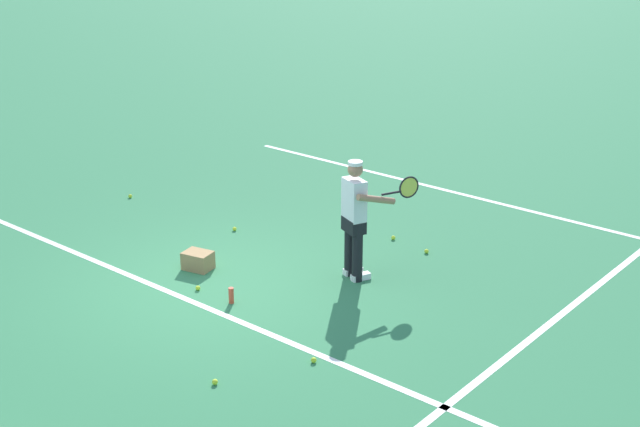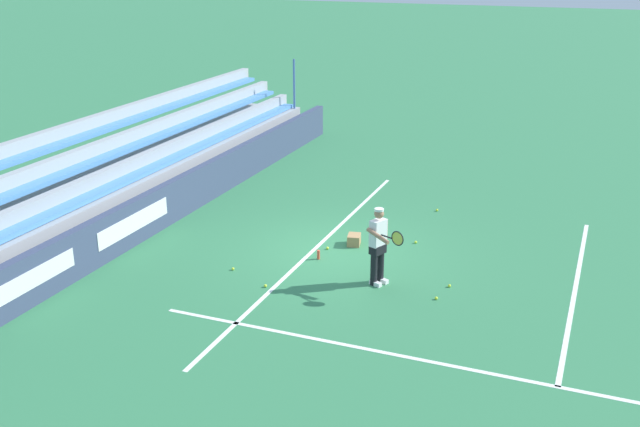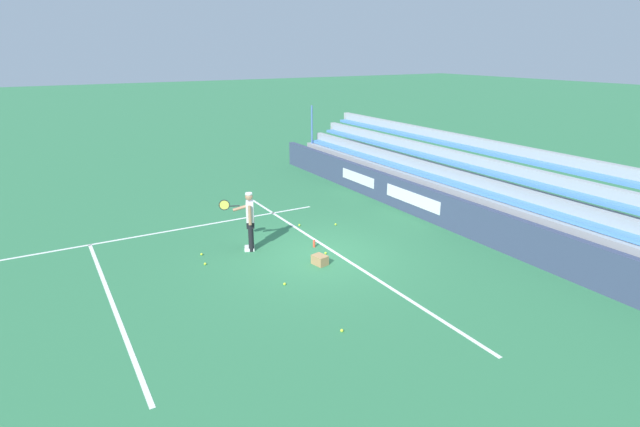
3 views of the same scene
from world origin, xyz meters
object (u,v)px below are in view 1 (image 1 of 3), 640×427
Objects in this scene: tennis_ball_by_box at (130,196)px; tennis_ball_on_baseline at (198,288)px; tennis_ball_far_right at (314,360)px; tennis_ball_near_player at (215,382)px; ball_box_cardboard at (198,260)px; tennis_player at (356,218)px; tennis_ball_toward_net at (393,238)px; tennis_ball_stray_back at (235,229)px; tennis_ball_midcourt at (427,251)px; water_bottle at (231,295)px.

tennis_ball_on_baseline is at bearing -26.16° from tennis_ball_by_box.
tennis_ball_near_player is (-0.54, -1.07, 0.00)m from tennis_ball_far_right.
ball_box_cardboard is 3.14m from tennis_ball_far_right.
tennis_ball_toward_net is (-0.39, 1.49, -0.86)m from tennis_player.
tennis_ball_midcourt is (2.86, 1.20, 0.00)m from tennis_ball_stray_back.
tennis_ball_stray_back is 2.52m from tennis_ball_by_box.
tennis_ball_far_right and tennis_ball_by_box have the same top height.
ball_box_cardboard reaches higher than tennis_ball_stray_back.
tennis_ball_toward_net is at bearing 60.58° from ball_box_cardboard.
tennis_ball_near_player is at bearing -87.09° from tennis_ball_midcourt.
tennis_ball_toward_net is at bearing 170.10° from tennis_ball_midcourt.
water_bottle is at bearing 129.92° from tennis_ball_near_player.
tennis_ball_toward_net is at bearing 16.46° from tennis_ball_by_box.
tennis_player reaches higher than tennis_ball_near_player.
tennis_ball_near_player is at bearing -78.88° from tennis_ball_toward_net.
tennis_ball_on_baseline is at bearing -58.18° from tennis_ball_stray_back.
ball_box_cardboard is 6.06× the size of tennis_ball_on_baseline.
tennis_ball_toward_net is (4.68, 1.38, 0.00)m from tennis_ball_by_box.
tennis_ball_by_box is at bearing 157.38° from ball_box_cardboard.
tennis_ball_by_box is 4.88m from tennis_ball_toward_net.
tennis_player reaches higher than tennis_ball_far_right.
tennis_ball_stray_back is 1.00× the size of tennis_ball_toward_net.
ball_box_cardboard reaches higher than tennis_ball_toward_net.
tennis_player reaches higher than tennis_ball_by_box.
ball_box_cardboard is 6.06× the size of tennis_ball_midcourt.
tennis_ball_far_right is 1.90m from water_bottle.
tennis_player is 2.57m from tennis_ball_far_right.
tennis_ball_on_baseline is 1.00× the size of tennis_ball_far_right.
tennis_ball_stray_back is at bearing 176.22° from tennis_player.
tennis_ball_stray_back is 1.00× the size of tennis_ball_near_player.
tennis_ball_on_baseline is at bearing -178.43° from water_bottle.
tennis_player is 5.15m from tennis_ball_by_box.
tennis_ball_on_baseline is 0.63m from water_bottle.
ball_box_cardboard is 6.06× the size of tennis_ball_stray_back.
tennis_ball_on_baseline is 2.51m from tennis_ball_far_right.
tennis_player is 25.98× the size of tennis_ball_near_player.
water_bottle reaches higher than tennis_ball_near_player.
tennis_ball_stray_back is at bearing -148.66° from tennis_ball_toward_net.
tennis_ball_near_player is at bearing -50.08° from water_bottle.
tennis_ball_toward_net is at bearing 104.87° from tennis_player.
tennis_ball_by_box is at bearing 149.19° from tennis_ball_near_player.
tennis_ball_toward_net is (1.52, 2.70, -0.10)m from ball_box_cardboard.
tennis_ball_midcourt is at bearing 22.70° from tennis_ball_stray_back.
tennis_ball_toward_net is at bearing 101.12° from tennis_ball_near_player.
tennis_ball_on_baseline is 0.30× the size of water_bottle.
water_bottle is (-1.07, -3.05, 0.08)m from tennis_ball_midcourt.
ball_box_cardboard is 6.06× the size of tennis_ball_by_box.
tennis_ball_far_right is 3.94m from tennis_ball_toward_net.
tennis_ball_stray_back and tennis_ball_midcourt have the same top height.
water_bottle reaches higher than tennis_ball_far_right.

